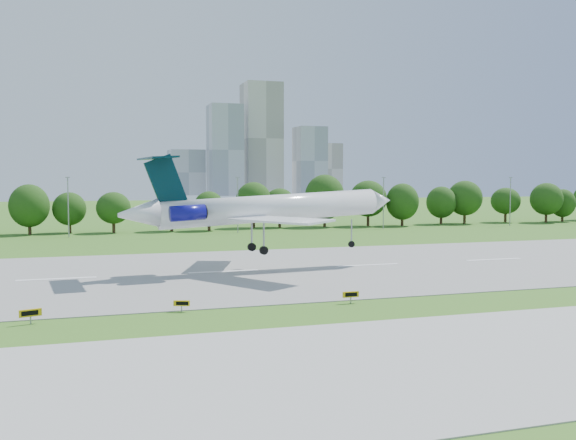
{
  "coord_description": "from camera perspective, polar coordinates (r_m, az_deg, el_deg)",
  "views": [
    {
      "loc": [
        -16.47,
        -54.47,
        11.89
      ],
      "look_at": [
        6.35,
        18.0,
        6.95
      ],
      "focal_mm": 40.0,
      "sensor_mm": 36.0,
      "label": 1
    }
  ],
  "objects": [
    {
      "name": "taxi_sign_right",
      "position": [
        61.67,
        5.6,
        -6.62
      ],
      "size": [
        1.62,
        0.21,
        1.14
      ],
      "rotation": [
        0.0,
        0.0,
        0.0
      ],
      "color": "gray",
      "rests_on": "ground"
    },
    {
      "name": "light_poles",
      "position": [
        137.29,
        -11.63,
        1.33
      ],
      "size": [
        175.9,
        0.25,
        12.19
      ],
      "color": "gray",
      "rests_on": "ground"
    },
    {
      "name": "taxiway",
      "position": [
        41.73,
        6.71,
        -12.8
      ],
      "size": [
        400.0,
        23.0,
        0.08
      ],
      "primitive_type": "cube",
      "color": "#ADADA8",
      "rests_on": "ground"
    },
    {
      "name": "runway",
      "position": [
        82.02,
        -5.73,
        -4.6
      ],
      "size": [
        400.0,
        45.0,
        0.08
      ],
      "primitive_type": "cube",
      "color": "gray",
      "rests_on": "ground"
    },
    {
      "name": "taxi_sign_left",
      "position": [
        56.81,
        -21.92,
        -7.69
      ],
      "size": [
        1.74,
        0.7,
        1.24
      ],
      "rotation": [
        0.0,
        0.0,
        0.29
      ],
      "color": "gray",
      "rests_on": "ground"
    },
    {
      "name": "skyline",
      "position": [
        460.48,
        -2.81,
        6.03
      ],
      "size": [
        127.0,
        52.0,
        80.0
      ],
      "color": "#B2B2B7",
      "rests_on": "ground"
    },
    {
      "name": "taxi_sign_centre",
      "position": [
        58.36,
        -9.44,
        -7.33
      ],
      "size": [
        1.43,
        0.64,
        1.03
      ],
      "rotation": [
        0.0,
        0.0,
        -0.34
      ],
      "color": "gray",
      "rests_on": "ground"
    },
    {
      "name": "airliner",
      "position": [
        82.08,
        -2.66,
        1.07
      ],
      "size": [
        37.66,
        27.27,
        12.52
      ],
      "rotation": [
        0.0,
        -0.04,
        0.11
      ],
      "color": "white",
      "rests_on": "ground"
    },
    {
      "name": "ground",
      "position": [
        58.13,
        -0.65,
        -8.08
      ],
      "size": [
        600.0,
        600.0,
        0.0
      ],
      "primitive_type": "plane",
      "color": "#31691B",
      "rests_on": "ground"
    },
    {
      "name": "tree_line",
      "position": [
        147.5,
        -11.06,
        1.44
      ],
      "size": [
        288.4,
        8.4,
        10.4
      ],
      "color": "#382314",
      "rests_on": "ground"
    }
  ]
}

